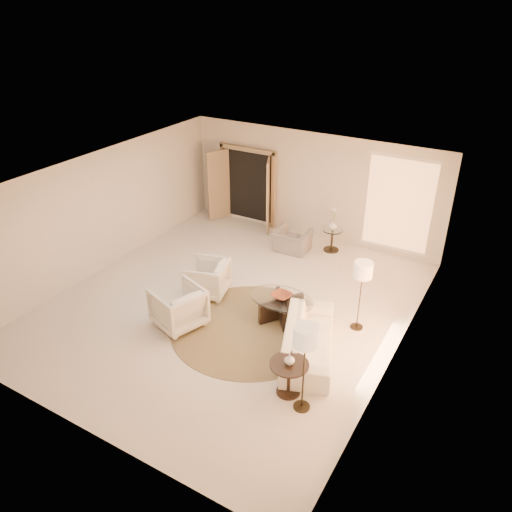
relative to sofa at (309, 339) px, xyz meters
The scene contains 18 objects.
room 2.44m from the sofa, 163.75° to the left, with size 7.04×8.04×2.83m.
windows_right 1.84m from the sofa, 27.97° to the left, with size 0.10×6.40×2.40m, color #FFA966, non-canonical shape.
window_back_corner 4.68m from the sofa, 87.56° to the left, with size 1.70×0.10×2.40m, color #FFA966, non-canonical shape.
curtains_right 2.29m from the sofa, 51.27° to the left, with size 0.06×5.20×2.60m, color tan, non-canonical shape.
french_doors 6.02m from the sofa, 132.10° to the left, with size 1.95×0.66×2.16m.
area_rug 1.37m from the sofa, behind, with size 3.11×3.11×0.01m, color #473820.
sofa is the anchor object (origin of this frame).
armchair_left 2.88m from the sofa, 165.09° to the left, with size 0.83×0.78×0.86m, color white.
armchair_right 2.65m from the sofa, 169.36° to the right, with size 0.89×0.84×0.92m, color white.
accent_chair 4.06m from the sofa, 120.94° to the left, with size 0.87×0.56×0.76m, color gray.
coffee_table 1.18m from the sofa, 142.65° to the left, with size 1.38×1.38×0.49m.
end_table 1.11m from the sofa, 82.18° to the right, with size 0.65×0.65×0.61m.
side_table 4.19m from the sofa, 106.83° to the left, with size 0.51×0.51×0.60m.
floor_lamp_near 1.60m from the sofa, 66.91° to the left, with size 0.36×0.36×1.48m.
floor_lamp_far 1.73m from the sofa, 69.16° to the right, with size 0.39×0.39×1.60m.
bowl 1.20m from the sofa, 142.65° to the left, with size 0.38×0.38×0.09m, color brown.
end_vase 1.17m from the sofa, 82.18° to the right, with size 0.17×0.17×0.18m, color silver.
side_vase 4.21m from the sofa, 106.83° to the left, with size 0.22×0.22×0.23m, color silver.
Camera 1 is at (4.94, -7.39, 5.99)m, focal length 35.00 mm.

